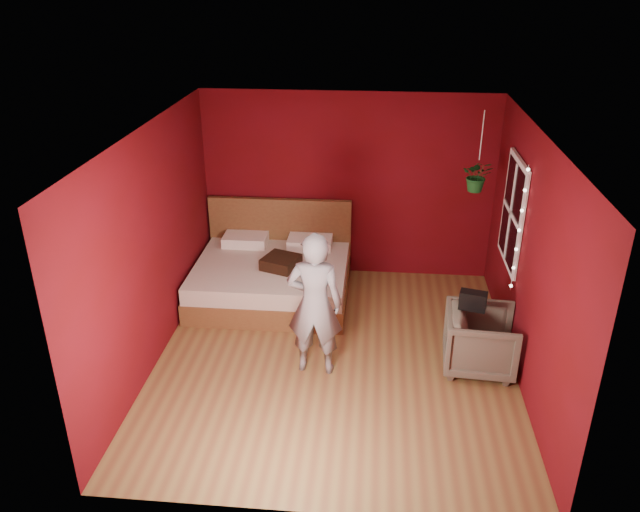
{
  "coord_description": "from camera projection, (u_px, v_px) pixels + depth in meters",
  "views": [
    {
      "loc": [
        0.39,
        -5.96,
        4.08
      ],
      "look_at": [
        -0.21,
        0.4,
        1.09
      ],
      "focal_mm": 35.0,
      "sensor_mm": 36.0,
      "label": 1
    }
  ],
  "objects": [
    {
      "name": "armchair",
      "position": [
        481.0,
        340.0,
        6.82
      ],
      "size": [
        0.82,
        0.8,
        0.7
      ],
      "primitive_type": "imported",
      "rotation": [
        0.0,
        0.0,
        1.5
      ],
      "color": "#5D5849",
      "rests_on": "ground"
    },
    {
      "name": "handbag",
      "position": [
        473.0,
        301.0,
        6.71
      ],
      "size": [
        0.31,
        0.21,
        0.2
      ],
      "primitive_type": "cube",
      "rotation": [
        0.0,
        0.0,
        -0.26
      ],
      "color": "black",
      "rests_on": "armchair"
    },
    {
      "name": "person",
      "position": [
        315.0,
        304.0,
        6.6
      ],
      "size": [
        0.61,
        0.41,
        1.64
      ],
      "primitive_type": "imported",
      "rotation": [
        0.0,
        0.0,
        3.1
      ],
      "color": "gray",
      "rests_on": "ground"
    },
    {
      "name": "hanging_plant",
      "position": [
        477.0,
        176.0,
        7.32
      ],
      "size": [
        0.39,
        0.35,
        0.96
      ],
      "color": "silver",
      "rests_on": "room_walls"
    },
    {
      "name": "bed",
      "position": [
        273.0,
        275.0,
        8.39
      ],
      "size": [
        2.02,
        1.72,
        1.11
      ],
      "color": "brown",
      "rests_on": "ground"
    },
    {
      "name": "fairy_lights",
      "position": [
        519.0,
        230.0,
        6.68
      ],
      "size": [
        0.04,
        0.04,
        1.45
      ],
      "color": "silver",
      "rests_on": "room_walls"
    },
    {
      "name": "window",
      "position": [
        513.0,
        213.0,
        7.15
      ],
      "size": [
        0.05,
        0.97,
        1.27
      ],
      "color": "white",
      "rests_on": "room_walls"
    },
    {
      "name": "room_walls",
      "position": [
        337.0,
        221.0,
        6.43
      ],
      "size": [
        4.04,
        4.54,
        2.62
      ],
      "color": "#5C0913",
      "rests_on": "ground"
    },
    {
      "name": "floor",
      "position": [
        335.0,
        357.0,
        7.14
      ],
      "size": [
        4.5,
        4.5,
        0.0
      ],
      "primitive_type": "plane",
      "color": "brown",
      "rests_on": "ground"
    },
    {
      "name": "throw_pillow",
      "position": [
        281.0,
        262.0,
        8.08
      ],
      "size": [
        0.54,
        0.54,
        0.15
      ],
      "primitive_type": "cube",
      "rotation": [
        0.0,
        0.0,
        -0.35
      ],
      "color": "black",
      "rests_on": "bed"
    }
  ]
}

